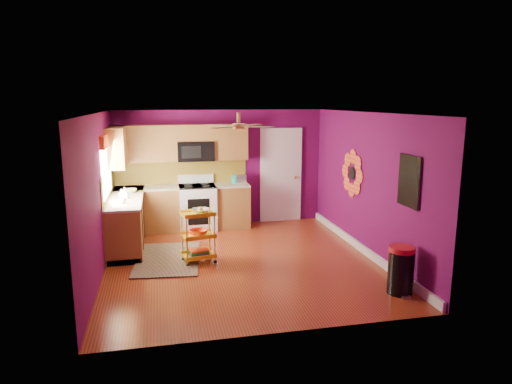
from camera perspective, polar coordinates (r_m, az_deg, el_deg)
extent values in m
plane|color=maroon|center=(7.88, -1.82, -8.63)|extent=(5.00, 5.00, 0.00)
cube|color=#5D0A4A|center=(9.98, -4.45, 3.02)|extent=(4.50, 0.04, 2.50)
cube|color=#5D0A4A|center=(5.17, 3.09, -4.90)|extent=(4.50, 0.04, 2.50)
cube|color=#5D0A4A|center=(7.49, -19.08, -0.39)|extent=(0.04, 5.00, 2.50)
cube|color=#5D0A4A|center=(8.24, 13.71, 0.95)|extent=(0.04, 5.00, 2.50)
cube|color=silver|center=(7.40, -1.94, 9.86)|extent=(4.50, 5.00, 0.04)
cube|color=white|center=(8.51, 13.15, -6.90)|extent=(0.05, 4.90, 0.14)
cube|color=brown|center=(8.95, -15.84, -3.60)|extent=(0.60, 2.30, 0.90)
cube|color=brown|center=(9.76, -9.09, -2.06)|extent=(2.80, 0.60, 0.90)
cube|color=beige|center=(8.84, -16.01, -0.65)|extent=(0.63, 2.30, 0.04)
cube|color=beige|center=(9.66, -9.18, 0.65)|extent=(2.80, 0.63, 0.04)
cube|color=black|center=(9.06, -15.71, -6.04)|extent=(0.54, 2.30, 0.10)
cube|color=black|center=(9.86, -9.02, -4.32)|extent=(2.80, 0.54, 0.10)
cube|color=white|center=(9.75, -7.32, -1.97)|extent=(0.76, 0.66, 0.92)
cube|color=black|center=(9.65, -7.39, 0.72)|extent=(0.76, 0.62, 0.03)
cube|color=white|center=(9.90, -7.54, 1.67)|extent=(0.76, 0.06, 0.18)
cube|color=black|center=(9.43, -7.15, -2.48)|extent=(0.45, 0.02, 0.55)
cube|color=brown|center=(9.66, -13.80, 5.89)|extent=(1.32, 0.33, 0.75)
cube|color=brown|center=(9.78, -3.26, 6.26)|extent=(0.72, 0.33, 0.75)
cube|color=brown|center=(9.67, -7.64, 7.34)|extent=(0.76, 0.33, 0.34)
cube|color=brown|center=(9.21, -16.96, 5.47)|extent=(0.33, 1.30, 0.75)
cube|color=black|center=(9.67, -7.56, 5.08)|extent=(0.76, 0.38, 0.40)
cube|color=olive|center=(9.90, -9.32, 2.52)|extent=(2.80, 0.01, 0.51)
cube|color=olive|center=(8.81, -17.98, 1.02)|extent=(0.01, 2.30, 0.51)
cube|color=white|center=(8.46, -18.26, 3.03)|extent=(0.03, 1.20, 1.00)
cube|color=#F95016|center=(8.41, -18.26, 6.20)|extent=(0.08, 1.35, 0.22)
cube|color=white|center=(10.25, 3.09, 2.00)|extent=(0.85, 0.04, 2.05)
cube|color=white|center=(10.24, 3.12, 1.98)|extent=(0.95, 0.02, 2.15)
sphere|color=#BF8C3F|center=(10.29, 4.89, 1.87)|extent=(0.07, 0.07, 0.07)
cylinder|color=black|center=(8.75, 11.93, 2.29)|extent=(0.01, 0.24, 0.24)
cube|color=#1AAFA5|center=(6.96, 18.65, 1.30)|extent=(0.03, 0.52, 0.72)
cube|color=black|center=(6.96, 18.55, 1.30)|extent=(0.01, 0.56, 0.76)
cylinder|color=#BF8C3F|center=(7.60, -2.21, 9.29)|extent=(0.06, 0.06, 0.16)
cylinder|color=#BF8C3F|center=(7.61, -2.20, 8.24)|extent=(0.20, 0.20, 0.08)
cube|color=#4C2D19|center=(7.92, -0.61, 8.37)|extent=(0.47, 0.47, 0.01)
cube|color=#4C2D19|center=(7.83, -4.51, 8.30)|extent=(0.47, 0.47, 0.01)
cube|color=#4C2D19|center=(7.30, -3.93, 8.09)|extent=(0.47, 0.47, 0.01)
cube|color=#4C2D19|center=(7.40, 0.23, 8.16)|extent=(0.47, 0.47, 0.01)
cube|color=black|center=(8.10, -10.95, -8.19)|extent=(1.22, 1.81, 0.02)
cylinder|color=yellow|center=(7.55, -8.61, -6.08)|extent=(0.02, 0.02, 0.82)
cylinder|color=yellow|center=(7.67, -5.17, -5.72)|extent=(0.02, 0.02, 0.82)
cylinder|color=yellow|center=(7.85, -9.19, -5.40)|extent=(0.02, 0.02, 0.82)
cylinder|color=yellow|center=(7.97, -5.87, -5.07)|extent=(0.02, 0.02, 0.82)
sphere|color=black|center=(7.68, -8.52, -9.06)|extent=(0.06, 0.06, 0.06)
sphere|color=black|center=(7.80, -5.11, -8.66)|extent=(0.06, 0.06, 0.06)
sphere|color=black|center=(7.98, -9.09, -8.28)|extent=(0.06, 0.06, 0.06)
sphere|color=black|center=(8.09, -5.81, -7.92)|extent=(0.06, 0.06, 0.06)
cube|color=yellow|center=(7.65, -7.28, -2.76)|extent=(0.59, 0.47, 0.03)
cube|color=yellow|center=(7.75, -7.21, -5.46)|extent=(0.59, 0.47, 0.03)
cube|color=yellow|center=(7.86, -7.14, -7.88)|extent=(0.59, 0.47, 0.03)
imported|color=beige|center=(7.65, -6.94, -2.37)|extent=(0.34, 0.34, 0.07)
sphere|color=yellow|center=(7.65, -6.94, -2.21)|extent=(0.10, 0.10, 0.10)
imported|color=#F95016|center=(7.73, -7.22, -5.02)|extent=(0.35, 0.35, 0.09)
cube|color=navy|center=(7.85, -7.15, -7.65)|extent=(0.34, 0.28, 0.04)
cube|color=#267233|center=(7.84, -7.16, -7.40)|extent=(0.34, 0.28, 0.03)
cube|color=#F95016|center=(7.83, -7.16, -7.18)|extent=(0.34, 0.28, 0.03)
cylinder|color=black|center=(6.86, 17.64, -9.57)|extent=(0.41, 0.41, 0.62)
cylinder|color=red|center=(6.74, 17.82, -6.82)|extent=(0.36, 0.36, 0.07)
cube|color=beige|center=(6.82, 18.25, -12.38)|extent=(0.13, 0.08, 0.03)
cylinder|color=#118679|center=(9.83, -2.59, 1.56)|extent=(0.18, 0.18, 0.16)
sphere|color=#118679|center=(9.81, -2.60, 2.13)|extent=(0.06, 0.06, 0.06)
cube|color=beige|center=(9.82, -1.91, 1.62)|extent=(0.22, 0.15, 0.18)
imported|color=#EA3F72|center=(8.63, -16.09, -0.10)|extent=(0.09, 0.10, 0.21)
imported|color=white|center=(8.71, -16.46, -0.19)|extent=(0.12, 0.12, 0.16)
imported|color=white|center=(9.17, -15.50, 0.14)|extent=(0.27, 0.27, 0.07)
imported|color=white|center=(8.24, -16.30, -1.06)|extent=(0.12, 0.12, 0.09)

